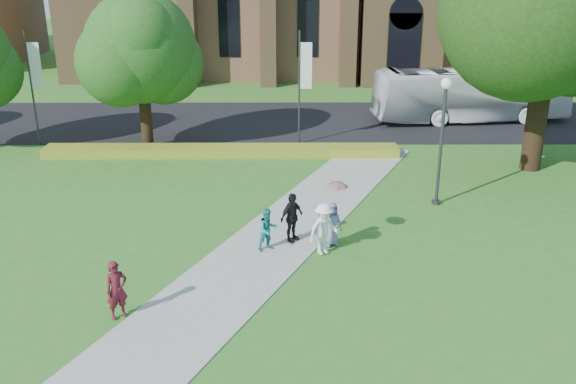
{
  "coord_description": "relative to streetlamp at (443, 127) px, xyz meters",
  "views": [
    {
      "loc": [
        1.26,
        -18.09,
        9.95
      ],
      "look_at": [
        1.36,
        3.72,
        1.6
      ],
      "focal_mm": 40.0,
      "sensor_mm": 36.0,
      "label": 1
    }
  ],
  "objects": [
    {
      "name": "ground",
      "position": [
        -7.5,
        -6.5,
        -3.3
      ],
      "size": [
        160.0,
        160.0,
        0.0
      ],
      "primitive_type": "plane",
      "color": "#307122",
      "rests_on": "ground"
    },
    {
      "name": "road",
      "position": [
        -7.5,
        13.5,
        -3.29
      ],
      "size": [
        160.0,
        10.0,
        0.02
      ],
      "primitive_type": "cube",
      "color": "black",
      "rests_on": "ground"
    },
    {
      "name": "footpath",
      "position": [
        -7.5,
        -5.5,
        -3.28
      ],
      "size": [
        15.58,
        28.54,
        0.04
      ],
      "primitive_type": "cube",
      "rotation": [
        0.0,
        0.0,
        -0.44
      ],
      "color": "#B2B2A8",
      "rests_on": "ground"
    },
    {
      "name": "flower_hedge",
      "position": [
        -9.5,
        6.7,
        -3.07
      ],
      "size": [
        18.0,
        1.4,
        0.45
      ],
      "primitive_type": "cube",
      "color": "gold",
      "rests_on": "ground"
    },
    {
      "name": "streetlamp",
      "position": [
        0.0,
        0.0,
        0.0
      ],
      "size": [
        0.44,
        0.44,
        5.24
      ],
      "color": "#38383D",
      "rests_on": "ground"
    },
    {
      "name": "street_tree_1",
      "position": [
        -13.5,
        8.0,
        1.93
      ],
      "size": [
        5.6,
        5.6,
        8.05
      ],
      "color": "#332114",
      "rests_on": "ground"
    },
    {
      "name": "banner_pole_0",
      "position": [
        -5.39,
        8.7,
        0.09
      ],
      "size": [
        0.7,
        0.1,
        6.0
      ],
      "color": "#38383D",
      "rests_on": "ground"
    },
    {
      "name": "banner_pole_1",
      "position": [
        -19.39,
        8.7,
        0.09
      ],
      "size": [
        0.7,
        0.1,
        6.0
      ],
      "color": "#38383D",
      "rests_on": "ground"
    },
    {
      "name": "tour_coach",
      "position": [
        4.97,
        13.59,
        -1.64
      ],
      "size": [
        11.97,
        3.96,
        3.27
      ],
      "primitive_type": "imported",
      "rotation": [
        0.0,
        0.0,
        1.68
      ],
      "color": "silver",
      "rests_on": "road"
    },
    {
      "name": "pedestrian_0",
      "position": [
        -11.01,
        -8.68,
        -2.39
      ],
      "size": [
        0.76,
        0.7,
        1.73
      ],
      "primitive_type": "imported",
      "rotation": [
        0.0,
        0.0,
        0.61
      ],
      "color": "#57131F",
      "rests_on": "footpath"
    },
    {
      "name": "pedestrian_1",
      "position": [
        -6.84,
        -4.35,
        -2.48
      ],
      "size": [
        0.94,
        0.87,
        1.54
      ],
      "primitive_type": "imported",
      "rotation": [
        0.0,
        0.0,
        0.49
      ],
      "color": "teal",
      "rests_on": "footpath"
    },
    {
      "name": "pedestrian_2",
      "position": [
        -4.93,
        -4.64,
        -2.33
      ],
      "size": [
        1.37,
        1.24,
        1.85
      ],
      "primitive_type": "imported",
      "rotation": [
        0.0,
        0.0,
        0.6
      ],
      "color": "white",
      "rests_on": "footpath"
    },
    {
      "name": "pedestrian_3",
      "position": [
        -6.01,
        -3.58,
        -2.35
      ],
      "size": [
        1.06,
        1.06,
        1.8
      ],
      "primitive_type": "imported",
      "rotation": [
        0.0,
        0.0,
        0.79
      ],
      "color": "black",
      "rests_on": "footpath"
    },
    {
      "name": "pedestrian_4",
      "position": [
        -4.62,
        -3.92,
        -2.46
      ],
      "size": [
        0.91,
        0.76,
        1.59
      ],
      "primitive_type": "imported",
      "rotation": [
        0.0,
        0.0,
        0.39
      ],
      "color": "slate",
      "rests_on": "footpath"
    },
    {
      "name": "parasol",
      "position": [
        -4.44,
        -3.82,
        -1.34
      ],
      "size": [
        0.98,
        0.98,
        0.66
      ],
      "primitive_type": "imported",
      "rotation": [
        0.0,
        0.0,
        -0.38
      ],
      "color": "#E3A4A0",
      "rests_on": "pedestrian_4"
    }
  ]
}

